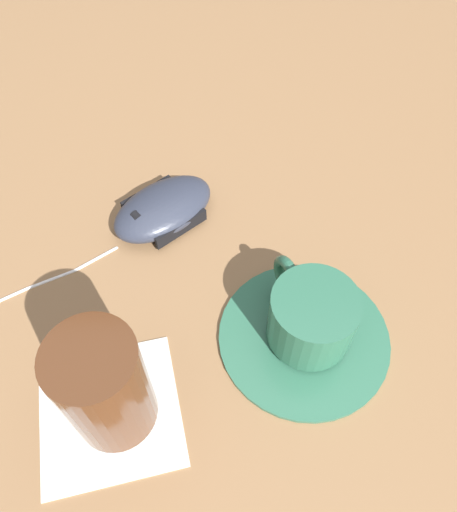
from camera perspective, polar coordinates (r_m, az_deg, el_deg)
name	(u,v)px	position (r m, az deg, el deg)	size (l,w,h in m)	color
ground_plane	(251,328)	(0.47, 2.55, -8.24)	(3.00, 3.00, 0.00)	olive
saucer	(304,336)	(0.46, 8.63, -9.04)	(0.16, 0.16, 0.01)	#2D664C
coffee_cup	(311,315)	(0.44, 9.38, -6.70)	(0.10, 0.08, 0.06)	#2D664C
computer_mouse	(163,208)	(0.53, -7.48, 5.42)	(0.12, 0.13, 0.03)	#2D3342
napkin_under_glass	(110,412)	(0.45, -13.40, -16.96)	(0.11, 0.11, 0.00)	silver
drinking_glass	(104,387)	(0.39, -14.01, -14.34)	(0.07, 0.07, 0.11)	#4C2814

